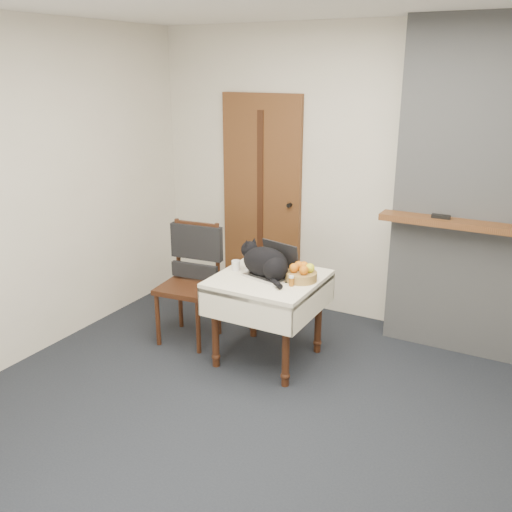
{
  "coord_description": "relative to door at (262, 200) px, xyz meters",
  "views": [
    {
      "loc": [
        1.34,
        -2.76,
        2.23
      ],
      "look_at": [
        -0.62,
        0.81,
        0.87
      ],
      "focal_mm": 40.0,
      "sensor_mm": 36.0,
      "label": 1
    }
  ],
  "objects": [
    {
      "name": "chimney",
      "position": [
        2.1,
        -0.13,
        0.3
      ],
      "size": [
        1.62,
        0.48,
        2.6
      ],
      "color": "gray",
      "rests_on": "ground"
    },
    {
      "name": "chair",
      "position": [
        -0.1,
        -1.03,
        -0.36
      ],
      "size": [
        0.5,
        0.49,
        1.0
      ],
      "rotation": [
        0.0,
        0.0,
        0.11
      ],
      "color": "black",
      "rests_on": "ground"
    },
    {
      "name": "pill_bottle",
      "position": [
        0.9,
        -1.21,
        -0.26
      ],
      "size": [
        0.04,
        0.04,
        0.08
      ],
      "color": "#955312",
      "rests_on": "side_table"
    },
    {
      "name": "side_table",
      "position": [
        0.66,
        -1.12,
        -0.41
      ],
      "size": [
        0.78,
        0.78,
        0.7
      ],
      "color": "black",
      "rests_on": "ground"
    },
    {
      "name": "cat",
      "position": [
        0.64,
        -1.13,
        -0.19
      ],
      "size": [
        0.5,
        0.38,
        0.27
      ],
      "rotation": [
        0.0,
        0.0,
        -0.34
      ],
      "color": "black",
      "rests_on": "side_table"
    },
    {
      "name": "desk_clutter",
      "position": [
        0.88,
        -1.08,
        -0.3
      ],
      "size": [
        0.14,
        0.07,
        0.01
      ],
      "primitive_type": "cube",
      "rotation": [
        0.0,
        0.0,
        0.4
      ],
      "color": "black",
      "rests_on": "side_table"
    },
    {
      "name": "cream_jar",
      "position": [
        0.37,
        -1.11,
        -0.26
      ],
      "size": [
        0.07,
        0.07,
        0.08
      ],
      "primitive_type": "cylinder",
      "color": "white",
      "rests_on": "side_table"
    },
    {
      "name": "laptop",
      "position": [
        0.68,
        -1.07,
        -0.24
      ],
      "size": [
        0.4,
        0.36,
        0.25
      ],
      "rotation": [
        0.0,
        0.0,
        -0.24
      ],
      "color": "#B7B7BC",
      "rests_on": "side_table"
    },
    {
      "name": "room_shell",
      "position": [
        1.2,
        -1.51,
        0.76
      ],
      "size": [
        4.52,
        4.01,
        2.61
      ],
      "color": "beige",
      "rests_on": "ground"
    },
    {
      "name": "ground",
      "position": [
        1.2,
        -1.97,
        -1.0
      ],
      "size": [
        4.5,
        4.5,
        0.0
      ],
      "primitive_type": "plane",
      "color": "black",
      "rests_on": "ground"
    },
    {
      "name": "fruit_basket",
      "position": [
        0.91,
        -1.07,
        -0.25
      ],
      "size": [
        0.24,
        0.24,
        0.14
      ],
      "color": "#A58542",
      "rests_on": "side_table"
    },
    {
      "name": "door",
      "position": [
        0.0,
        0.0,
        0.0
      ],
      "size": [
        0.82,
        0.1,
        2.0
      ],
      "color": "brown",
      "rests_on": "ground"
    }
  ]
}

